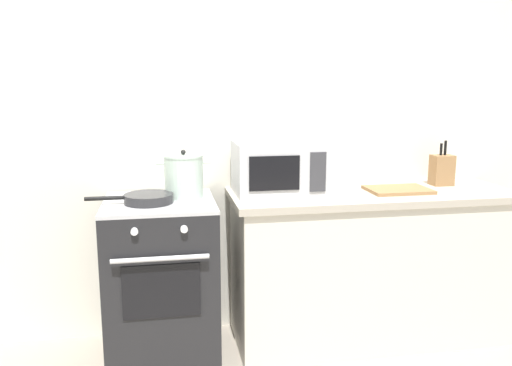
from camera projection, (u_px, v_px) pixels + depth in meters
back_wall at (263, 132)px, 3.24m from camera, size 4.40×0.10×2.50m
lower_cabinet_right at (370, 269)px, 3.15m from camera, size 1.64×0.56×0.88m
countertop_right at (373, 195)px, 3.07m from camera, size 1.70×0.60×0.04m
stove at (162, 280)px, 2.91m from camera, size 0.60×0.64×0.92m
stock_pot at (184, 176)px, 2.90m from camera, size 0.31×0.22×0.27m
frying_pan at (148, 198)px, 2.76m from camera, size 0.46×0.26×0.05m
microwave at (278, 168)px, 2.99m from camera, size 0.50×0.37×0.30m
cutting_board at (398, 190)px, 3.07m from camera, size 0.36×0.26×0.02m
knife_block at (442, 170)px, 3.25m from camera, size 0.13×0.10×0.28m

